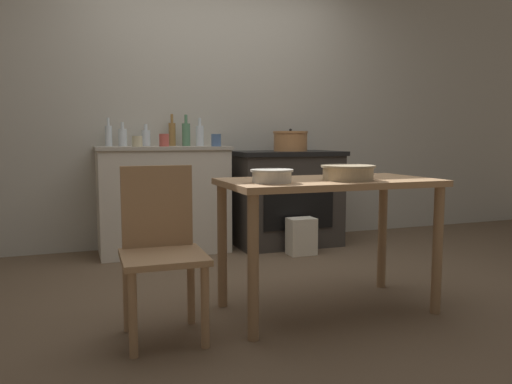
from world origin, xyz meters
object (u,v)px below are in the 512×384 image
flour_sack (301,236)px  bottle_center_right (123,137)px  cup_right (216,140)px  mixing_bowl_large (348,172)px  stove (285,198)px  chair (161,246)px  bottle_far_left (186,134)px  bottle_mid_left (109,135)px  bottle_center (200,135)px  cup_mid_right (137,141)px  work_table (328,199)px  bottle_center_left (172,134)px  bottle_left (146,138)px  stock_pot (290,141)px  cup_far_right (164,140)px  mixing_bowl_small (272,175)px

flour_sack → bottle_center_right: size_ratio=1.53×
cup_right → mixing_bowl_large: bearing=-81.4°
bottle_center_right → stove: bearing=-6.7°
chair → bottle_center_right: bearing=91.0°
bottle_far_left → chair: bearing=-106.0°
bottle_mid_left → cup_right: 0.91m
bottle_mid_left → bottle_center: size_ratio=0.98×
cup_mid_right → bottle_center_right: bearing=107.7°
work_table → bottle_mid_left: size_ratio=4.94×
stove → bottle_center_left: size_ratio=3.49×
bottle_left → chair: bearing=-96.1°
bottle_mid_left → bottle_center_left: (0.54, 0.02, 0.02)m
bottle_center → mixing_bowl_large: bearing=-79.8°
bottle_mid_left → bottle_center: 0.77m
flour_sack → cup_mid_right: bearing=165.4°
stock_pot → bottle_center_left: (-1.03, 0.26, 0.07)m
chair → bottle_center_right: bottle_center_right is taller
bottle_far_left → cup_right: (0.20, -0.27, -0.05)m
chair → bottle_left: 2.07m
bottle_center_left → bottle_far_left: bearing=-32.5°
work_table → bottle_center_left: (-0.51, 1.96, 0.38)m
mixing_bowl_large → cup_right: bearing=98.6°
stove → stock_pot: stock_pot is taller
cup_mid_right → stove: bearing=4.4°
cup_mid_right → cup_right: 0.65m
bottle_far_left → cup_right: 0.34m
bottle_center → cup_right: bottle_center is taller
flour_sack → bottle_far_left: 1.35m
mixing_bowl_large → cup_right: 1.75m
work_table → bottle_center: bearing=98.8°
work_table → chair: chair is taller
work_table → bottle_center_right: 2.15m
cup_mid_right → cup_far_right: 0.23m
bottle_center_left → bottle_center_right: bottle_center_left is taller
stock_pot → bottle_left: bearing=168.6°
bottle_center → bottle_mid_left: bearing=172.9°
chair → mixing_bowl_large: size_ratio=2.87×
chair → cup_far_right: size_ratio=8.08×
stove → bottle_left: 1.36m
flour_sack → mixing_bowl_large: (-0.39, -1.39, 0.65)m
bottle_far_left → bottle_center_left: 0.13m
mixing_bowl_large → bottle_left: 2.21m
stock_pot → bottle_far_left: size_ratio=1.16×
stove → mixing_bowl_large: 1.92m
stock_pot → cup_right: stock_pot is taller
mixing_bowl_large → bottle_far_left: (-0.46, 1.99, 0.22)m
mixing_bowl_large → bottle_center: size_ratio=1.20×
mixing_bowl_small → bottle_center_left: (-0.12, 2.06, 0.23)m
cup_right → cup_mid_right: bearing=178.8°
work_table → cup_mid_right: (-0.85, 1.63, 0.32)m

